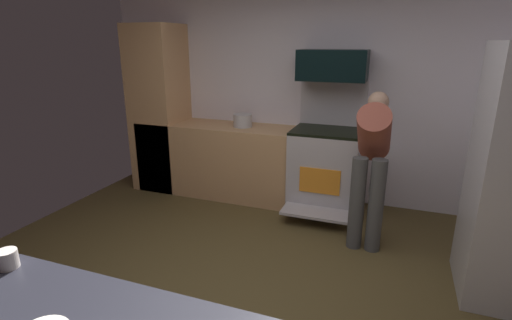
# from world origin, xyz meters

# --- Properties ---
(ground_plane) EXTENTS (5.20, 4.80, 0.02)m
(ground_plane) POSITION_xyz_m (0.00, 0.00, -0.01)
(ground_plane) COLOR brown
(wall_back) EXTENTS (5.20, 0.12, 2.60)m
(wall_back) POSITION_xyz_m (0.00, 2.34, 1.30)
(wall_back) COLOR silver
(wall_back) RESTS_ON ground
(lower_cabinet_run) EXTENTS (2.40, 0.60, 0.90)m
(lower_cabinet_run) POSITION_xyz_m (-0.90, 1.98, 0.45)
(lower_cabinet_run) COLOR tan
(lower_cabinet_run) RESTS_ON ground
(cabinet_column) EXTENTS (0.60, 0.60, 2.10)m
(cabinet_column) POSITION_xyz_m (-1.90, 1.98, 1.05)
(cabinet_column) COLOR tan
(cabinet_column) RESTS_ON ground
(oven_range) EXTENTS (0.76, 0.94, 1.48)m
(oven_range) POSITION_xyz_m (0.30, 1.97, 0.51)
(oven_range) COLOR #BEB7BB
(oven_range) RESTS_ON ground
(microwave) EXTENTS (0.74, 0.38, 0.33)m
(microwave) POSITION_xyz_m (0.30, 2.06, 1.64)
(microwave) COLOR black
(microwave) RESTS_ON oven_range
(person_cook) EXTENTS (0.31, 0.67, 1.43)m
(person_cook) POSITION_xyz_m (0.83, 1.32, 0.87)
(person_cook) COLOR #4A4A4A
(person_cook) RESTS_ON ground
(mug_coffee) EXTENTS (0.09, 0.09, 0.09)m
(mug_coffee) POSITION_xyz_m (-0.59, -1.20, 0.94)
(mug_coffee) COLOR silver
(mug_coffee) RESTS_ON counter_island
(stock_pot) EXTENTS (0.23, 0.23, 0.15)m
(stock_pot) POSITION_xyz_m (-0.73, 1.98, 0.98)
(stock_pot) COLOR #BDBABC
(stock_pot) RESTS_ON lower_cabinet_run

